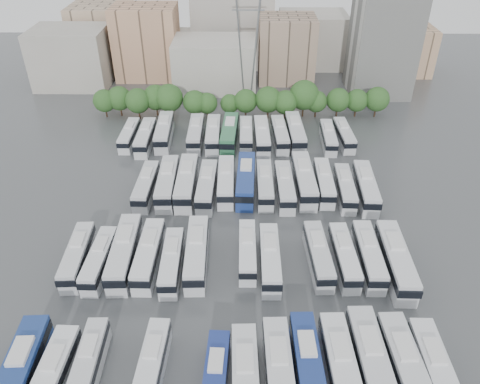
{
  "coord_description": "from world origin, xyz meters",
  "views": [
    {
      "loc": [
        1.32,
        -53.6,
        44.48
      ],
      "look_at": [
        0.7,
        7.84,
        3.0
      ],
      "focal_mm": 35.0,
      "sensor_mm": 36.0,
      "label": 1
    }
  ],
  "objects_px": {
    "bus_r2_s2": "(146,186)",
    "bus_r2_s7": "(246,180)",
    "bus_r0_s1": "(51,381)",
    "bus_r2_s8": "(265,184)",
    "bus_r2_s9": "(285,186)",
    "bus_r3_s10": "(295,132)",
    "bus_r1_s0": "(78,256)",
    "bus_r1_s2": "(124,252)",
    "bus_r0_s4": "(151,367)",
    "bus_r0_s12": "(406,372)",
    "apartment_tower": "(384,38)",
    "bus_r3_s5": "(213,134)",
    "bus_r0_s8": "(279,375)",
    "bus_r2_s4": "(187,182)",
    "bus_r1_s10": "(318,255)",
    "bus_r3_s0": "(129,135)",
    "bus_r1_s4": "(172,261)",
    "bus_r2_s5": "(207,186)",
    "bus_r2_s10": "(304,179)",
    "bus_r2_s12": "(345,188)",
    "bus_r3_s7": "(246,134)",
    "bus_r1_s11": "(344,256)",
    "electricity_pylon": "(248,22)",
    "bus_r0_s9": "(308,367)",
    "bus_r3_s4": "(196,133)",
    "bus_r1_s12": "(369,255)",
    "bus_r1_s3": "(149,254)",
    "bus_r3_s8": "(262,136)",
    "bus_r3_s9": "(280,134)",
    "bus_r0_s6": "(215,381)",
    "bus_r0_s7": "(245,383)",
    "bus_r1_s1": "(100,259)",
    "bus_r2_s3": "(167,182)",
    "bus_r0_s10": "(341,371)",
    "bus_r0_s11": "(372,365)",
    "bus_r1_s13": "(396,260)",
    "bus_r1_s8": "(270,259)",
    "bus_r0_s0": "(19,377)",
    "bus_r1_s7": "(247,251)",
    "bus_r3_s12": "(328,137)",
    "bus_r2_s13": "(366,187)",
    "bus_r2_s6": "(226,181)",
    "bus_r3_s6": "(230,133)",
    "bus_r3_s13": "(344,135)"
  },
  "relations": [
    {
      "from": "bus_r2_s2",
      "to": "bus_r2_s7",
      "type": "relative_size",
      "value": 0.87
    },
    {
      "from": "bus_r0_s1",
      "to": "bus_r2_s8",
      "type": "height_order",
      "value": "bus_r0_s1"
    },
    {
      "from": "bus_r2_s9",
      "to": "bus_r3_s10",
      "type": "height_order",
      "value": "bus_r3_s10"
    },
    {
      "from": "bus_r1_s0",
      "to": "bus_r1_s2",
      "type": "distance_m",
      "value": 6.35
    },
    {
      "from": "bus_r0_s4",
      "to": "bus_r0_s12",
      "type": "height_order",
      "value": "bus_r0_s12"
    },
    {
      "from": "apartment_tower",
      "to": "bus_r3_s5",
      "type": "relative_size",
      "value": 2.1
    },
    {
      "from": "bus_r0_s8",
      "to": "bus_r2_s4",
      "type": "relative_size",
      "value": 0.94
    },
    {
      "from": "bus_r1_s10",
      "to": "bus_r3_s0",
      "type": "distance_m",
      "value": 48.66
    },
    {
      "from": "bus_r1_s4",
      "to": "bus_r2_s5",
      "type": "height_order",
      "value": "bus_r2_s5"
    },
    {
      "from": "bus_r0_s8",
      "to": "bus_r2_s10",
      "type": "height_order",
      "value": "bus_r2_s10"
    },
    {
      "from": "bus_r2_s12",
      "to": "bus_r3_s7",
      "type": "height_order",
      "value": "bus_r3_s7"
    },
    {
      "from": "bus_r0_s1",
      "to": "bus_r1_s11",
      "type": "relative_size",
      "value": 1.04
    },
    {
      "from": "electricity_pylon",
      "to": "bus_r2_s10",
      "type": "xyz_separation_m",
      "value": [
        9.47,
        -36.96,
        -16.55
      ]
    },
    {
      "from": "bus_r0_s9",
      "to": "bus_r3_s4",
      "type": "bearing_deg",
      "value": 105.6
    },
    {
      "from": "bus_r0_s9",
      "to": "bus_r1_s12",
      "type": "relative_size",
      "value": 1.04
    },
    {
      "from": "bus_r0_s1",
      "to": "bus_r3_s4",
      "type": "xyz_separation_m",
      "value": [
        9.87,
        55.5,
        0.06
      ]
    },
    {
      "from": "bus_r1_s3",
      "to": "bus_r3_s8",
      "type": "distance_m",
      "value": 38.92
    },
    {
      "from": "bus_r1_s10",
      "to": "bus_r2_s7",
      "type": "bearing_deg",
      "value": 115.38
    },
    {
      "from": "bus_r1_s4",
      "to": "bus_r3_s9",
      "type": "xyz_separation_m",
      "value": [
        16.75,
        37.32,
        0.12
      ]
    },
    {
      "from": "bus_r0_s4",
      "to": "bus_r3_s5",
      "type": "xyz_separation_m",
      "value": [
        3.41,
        53.48,
        0.2
      ]
    },
    {
      "from": "bus_r2_s4",
      "to": "bus_r2_s2",
      "type": "bearing_deg",
      "value": -173.33
    },
    {
      "from": "bus_r0_s6",
      "to": "bus_r3_s7",
      "type": "xyz_separation_m",
      "value": [
        3.18,
        55.27,
        0.07
      ]
    },
    {
      "from": "bus_r0_s7",
      "to": "bus_r1_s11",
      "type": "distance_m",
      "value": 23.59
    },
    {
      "from": "electricity_pylon",
      "to": "bus_r1_s1",
      "type": "xyz_separation_m",
      "value": [
        -20.09,
        -56.71,
        -16.94
      ]
    },
    {
      "from": "bus_r0_s12",
      "to": "bus_r1_s11",
      "type": "distance_m",
      "value": 18.28
    },
    {
      "from": "bus_r1_s3",
      "to": "bus_r2_s4",
      "type": "distance_m",
      "value": 18.29
    },
    {
      "from": "bus_r0_s8",
      "to": "bus_r2_s3",
      "type": "distance_m",
      "value": 39.87
    },
    {
      "from": "bus_r1_s4",
      "to": "bus_r0_s10",
      "type": "bearing_deg",
      "value": -41.39
    },
    {
      "from": "bus_r0_s11",
      "to": "bus_r1_s13",
      "type": "bearing_deg",
      "value": 66.05
    },
    {
      "from": "bus_r0_s8",
      "to": "bus_r1_s3",
      "type": "distance_m",
      "value": 24.8
    },
    {
      "from": "bus_r0_s10",
      "to": "bus_r1_s8",
      "type": "height_order",
      "value": "bus_r0_s10"
    },
    {
      "from": "bus_r0_s10",
      "to": "bus_r3_s7",
      "type": "xyz_separation_m",
      "value": [
        -9.87,
        54.12,
        -0.24
      ]
    },
    {
      "from": "bus_r0_s11",
      "to": "bus_r3_s5",
      "type": "relative_size",
      "value": 1.1
    },
    {
      "from": "bus_r0_s0",
      "to": "bus_r3_s10",
      "type": "bearing_deg",
      "value": 56.41
    },
    {
      "from": "bus_r0_s8",
      "to": "bus_r1_s7",
      "type": "bearing_deg",
      "value": 97.6
    },
    {
      "from": "bus_r2_s2",
      "to": "bus_r3_s12",
      "type": "relative_size",
      "value": 1.06
    },
    {
      "from": "bus_r1_s12",
      "to": "bus_r3_s12",
      "type": "relative_size",
      "value": 1.08
    },
    {
      "from": "bus_r2_s7",
      "to": "bus_r2_s8",
      "type": "bearing_deg",
      "value": -14.81
    },
    {
      "from": "bus_r3_s9",
      "to": "bus_r2_s13",
      "type": "bearing_deg",
      "value": -58.82
    },
    {
      "from": "bus_r0_s0",
      "to": "bus_r0_s11",
      "type": "bearing_deg",
      "value": -0.15
    },
    {
      "from": "bus_r3_s5",
      "to": "bus_r3_s9",
      "type": "bearing_deg",
      "value": -0.49
    },
    {
      "from": "bus_r2_s8",
      "to": "bus_r0_s7",
      "type": "bearing_deg",
      "value": -95.29
    },
    {
      "from": "bus_r1_s3",
      "to": "bus_r2_s6",
      "type": "xyz_separation_m",
      "value": [
        9.86,
        18.59,
        0.0
      ]
    },
    {
      "from": "bus_r1_s4",
      "to": "bus_r3_s7",
      "type": "distance_m",
      "value": 38.74
    },
    {
      "from": "bus_r0_s7",
      "to": "bus_r3_s6",
      "type": "distance_m",
      "value": 55.46
    },
    {
      "from": "bus_r0_s12",
      "to": "bus_r1_s3",
      "type": "bearing_deg",
      "value": 146.71
    },
    {
      "from": "bus_r0_s8",
      "to": "bus_r2_s13",
      "type": "bearing_deg",
      "value": 63.29
    },
    {
      "from": "bus_r3_s13",
      "to": "bus_r1_s12",
      "type": "bearing_deg",
      "value": -97.35
    },
    {
      "from": "bus_r1_s1",
      "to": "bus_r3_s6",
      "type": "height_order",
      "value": "bus_r3_s6"
    },
    {
      "from": "bus_r1_s3",
      "to": "bus_r3_s9",
      "type": "height_order",
      "value": "bus_r1_s3"
    }
  ]
}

